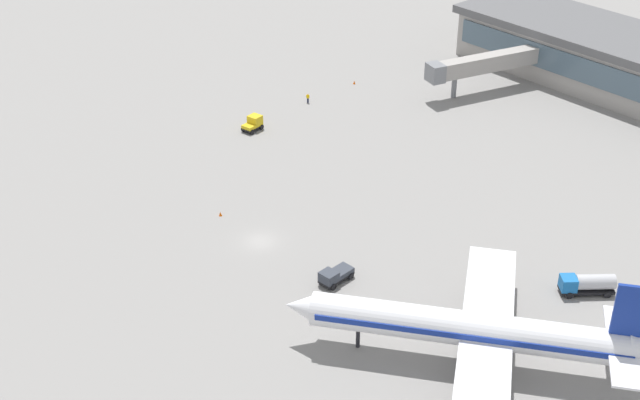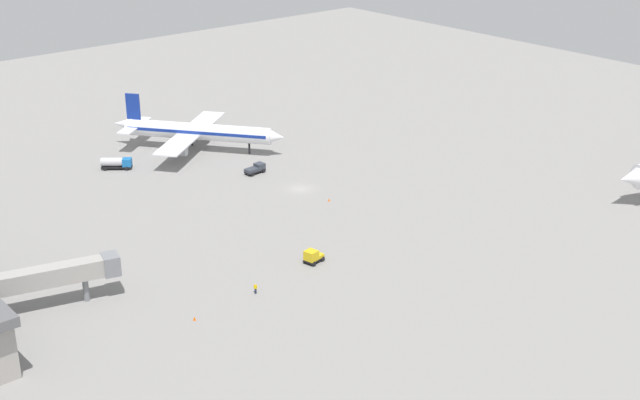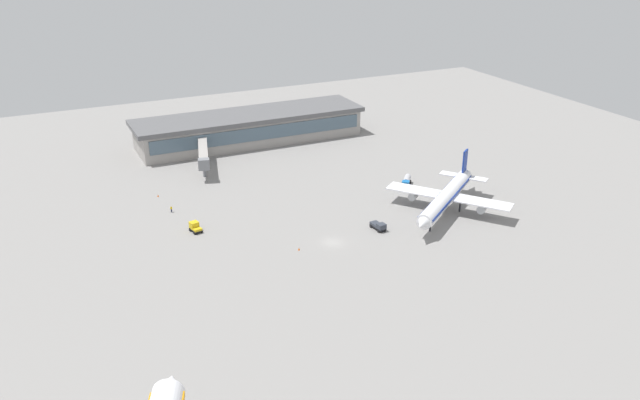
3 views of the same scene
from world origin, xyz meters
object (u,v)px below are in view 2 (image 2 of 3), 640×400
(pushback_tractor, at_px, (256,169))
(baggage_tug, at_px, (313,256))
(fuel_truck, at_px, (116,163))
(safety_cone_near_gate, at_px, (329,200))
(airplane_at_gate, at_px, (196,131))
(safety_cone_mid_apron, at_px, (194,318))
(ground_crew_worker, at_px, (255,288))

(pushback_tractor, bearing_deg, baggage_tug, -119.13)
(fuel_truck, relative_size, safety_cone_near_gate, 10.15)
(safety_cone_near_gate, bearing_deg, airplane_at_gate, -176.08)
(fuel_truck, height_order, safety_cone_mid_apron, fuel_truck)
(fuel_truck, bearing_deg, airplane_at_gate, 36.75)
(airplane_at_gate, xyz_separation_m, safety_cone_mid_apron, (62.69, -41.29, -4.09))
(airplane_at_gate, xyz_separation_m, fuel_truck, (-0.77, -19.46, -3.00))
(ground_crew_worker, bearing_deg, pushback_tractor, -153.98)
(airplane_at_gate, relative_size, fuel_truck, 5.51)
(baggage_tug, distance_m, fuel_truck, 60.41)
(fuel_truck, distance_m, pushback_tractor, 29.44)
(fuel_truck, distance_m, ground_crew_worker, 63.54)
(baggage_tug, height_order, pushback_tractor, baggage_tug)
(ground_crew_worker, relative_size, safety_cone_near_gate, 2.78)
(pushback_tractor, xyz_separation_m, safety_cone_mid_apron, (42.60, -42.59, -0.67))
(fuel_truck, bearing_deg, pushback_tractor, -6.13)
(baggage_tug, bearing_deg, ground_crew_worker, -1.44)
(airplane_at_gate, distance_m, fuel_truck, 19.70)
(airplane_at_gate, height_order, baggage_tug, airplane_at_gate)
(baggage_tug, relative_size, ground_crew_worker, 2.10)
(ground_crew_worker, relative_size, safety_cone_mid_apron, 2.78)
(pushback_tractor, bearing_deg, safety_cone_near_gate, -90.76)
(fuel_truck, xyz_separation_m, ground_crew_worker, (62.69, -10.36, -0.54))
(safety_cone_near_gate, bearing_deg, ground_crew_worker, -57.84)
(fuel_truck, relative_size, safety_cone_mid_apron, 10.15)
(airplane_at_gate, distance_m, safety_cone_near_gate, 41.69)
(baggage_tug, height_order, ground_crew_worker, baggage_tug)
(baggage_tug, height_order, safety_cone_near_gate, baggage_tug)
(baggage_tug, relative_size, fuel_truck, 0.58)
(airplane_at_gate, height_order, safety_cone_mid_apron, airplane_at_gate)
(safety_cone_near_gate, height_order, safety_cone_mid_apron, same)
(baggage_tug, height_order, fuel_truck, fuel_truck)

